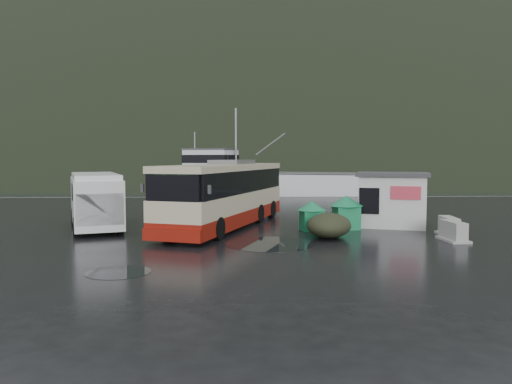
{
  "coord_description": "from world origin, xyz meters",
  "views": [
    {
      "loc": [
        -0.11,
        -23.25,
        3.47
      ],
      "look_at": [
        0.69,
        2.03,
        1.7
      ],
      "focal_mm": 35.0,
      "sensor_mm": 36.0,
      "label": 1
    }
  ],
  "objects_px": {
    "waste_bin_left": "(312,230)",
    "jersey_barrier_b": "(453,241)",
    "coach_bus": "(226,227)",
    "waste_bin_right": "(346,229)",
    "dome_tent": "(329,237)",
    "ticket_kiosk": "(392,227)",
    "white_van": "(96,228)",
    "fishing_trawler": "(262,190)",
    "jersey_barrier_a": "(449,235)"
  },
  "relations": [
    {
      "from": "white_van",
      "to": "ticket_kiosk",
      "type": "xyz_separation_m",
      "value": [
        14.65,
        0.09,
        0.0
      ]
    },
    {
      "from": "coach_bus",
      "to": "fishing_trawler",
      "type": "xyz_separation_m",
      "value": [
        2.99,
        28.09,
        0.0
      ]
    },
    {
      "from": "white_van",
      "to": "waste_bin_right",
      "type": "relative_size",
      "value": 3.98
    },
    {
      "from": "coach_bus",
      "to": "jersey_barrier_a",
      "type": "distance_m",
      "value": 10.46
    },
    {
      "from": "white_van",
      "to": "ticket_kiosk",
      "type": "relative_size",
      "value": 1.86
    },
    {
      "from": "waste_bin_left",
      "to": "jersey_barrier_b",
      "type": "xyz_separation_m",
      "value": [
        5.46,
        -3.12,
        0.0
      ]
    },
    {
      "from": "dome_tent",
      "to": "ticket_kiosk",
      "type": "relative_size",
      "value": 0.77
    },
    {
      "from": "jersey_barrier_b",
      "to": "fishing_trawler",
      "type": "xyz_separation_m",
      "value": [
        -6.57,
        32.65,
        0.0
      ]
    },
    {
      "from": "white_van",
      "to": "fishing_trawler",
      "type": "relative_size",
      "value": 0.26
    },
    {
      "from": "jersey_barrier_b",
      "to": "fishing_trawler",
      "type": "relative_size",
      "value": 0.07
    },
    {
      "from": "waste_bin_left",
      "to": "ticket_kiosk",
      "type": "relative_size",
      "value": 0.4
    },
    {
      "from": "fishing_trawler",
      "to": "white_van",
      "type": "bearing_deg",
      "value": -88.56
    },
    {
      "from": "waste_bin_left",
      "to": "dome_tent",
      "type": "height_order",
      "value": "waste_bin_left"
    },
    {
      "from": "waste_bin_right",
      "to": "dome_tent",
      "type": "relative_size",
      "value": 0.61
    },
    {
      "from": "jersey_barrier_a",
      "to": "fishing_trawler",
      "type": "height_order",
      "value": "fishing_trawler"
    },
    {
      "from": "white_van",
      "to": "dome_tent",
      "type": "xyz_separation_m",
      "value": [
        10.91,
        -3.16,
        0.0
      ]
    },
    {
      "from": "white_van",
      "to": "dome_tent",
      "type": "distance_m",
      "value": 11.36
    },
    {
      "from": "jersey_barrier_a",
      "to": "waste_bin_right",
      "type": "bearing_deg",
      "value": 152.38
    },
    {
      "from": "white_van",
      "to": "waste_bin_left",
      "type": "bearing_deg",
      "value": -25.59
    },
    {
      "from": "dome_tent",
      "to": "coach_bus",
      "type": "bearing_deg",
      "value": 142.47
    },
    {
      "from": "waste_bin_right",
      "to": "jersey_barrier_a",
      "type": "relative_size",
      "value": 0.98
    },
    {
      "from": "coach_bus",
      "to": "jersey_barrier_a",
      "type": "xyz_separation_m",
      "value": [
        9.97,
        -3.14,
        0.0
      ]
    },
    {
      "from": "dome_tent",
      "to": "white_van",
      "type": "bearing_deg",
      "value": 163.82
    },
    {
      "from": "white_van",
      "to": "fishing_trawler",
      "type": "xyz_separation_m",
      "value": [
        9.34,
        28.43,
        0.0
      ]
    },
    {
      "from": "waste_bin_left",
      "to": "waste_bin_right",
      "type": "relative_size",
      "value": 0.86
    },
    {
      "from": "waste_bin_left",
      "to": "jersey_barrier_b",
      "type": "height_order",
      "value": "waste_bin_left"
    },
    {
      "from": "dome_tent",
      "to": "ticket_kiosk",
      "type": "bearing_deg",
      "value": 40.97
    },
    {
      "from": "ticket_kiosk",
      "to": "dome_tent",
      "type": "bearing_deg",
      "value": -121.2
    },
    {
      "from": "coach_bus",
      "to": "waste_bin_right",
      "type": "xyz_separation_m",
      "value": [
        5.84,
        -0.97,
        0.0
      ]
    },
    {
      "from": "ticket_kiosk",
      "to": "jersey_barrier_a",
      "type": "distance_m",
      "value": 3.34
    },
    {
      "from": "ticket_kiosk",
      "to": "jersey_barrier_b",
      "type": "xyz_separation_m",
      "value": [
        1.26,
        -4.31,
        0.0
      ]
    },
    {
      "from": "fishing_trawler",
      "to": "dome_tent",
      "type": "bearing_deg",
      "value": -67.53
    },
    {
      "from": "coach_bus",
      "to": "waste_bin_right",
      "type": "relative_size",
      "value": 7.31
    },
    {
      "from": "white_van",
      "to": "waste_bin_left",
      "type": "height_order",
      "value": "white_van"
    },
    {
      "from": "waste_bin_left",
      "to": "fishing_trawler",
      "type": "xyz_separation_m",
      "value": [
        -1.11,
        29.53,
        0.0
      ]
    },
    {
      "from": "coach_bus",
      "to": "dome_tent",
      "type": "distance_m",
      "value": 5.74
    },
    {
      "from": "dome_tent",
      "to": "jersey_barrier_b",
      "type": "xyz_separation_m",
      "value": [
        5.0,
        -1.06,
        0.0
      ]
    },
    {
      "from": "dome_tent",
      "to": "jersey_barrier_a",
      "type": "relative_size",
      "value": 1.62
    },
    {
      "from": "ticket_kiosk",
      "to": "fishing_trawler",
      "type": "xyz_separation_m",
      "value": [
        -5.31,
        28.34,
        0.0
      ]
    },
    {
      "from": "coach_bus",
      "to": "jersey_barrier_b",
      "type": "height_order",
      "value": "coach_bus"
    },
    {
      "from": "waste_bin_left",
      "to": "dome_tent",
      "type": "distance_m",
      "value": 2.11
    },
    {
      "from": "coach_bus",
      "to": "waste_bin_left",
      "type": "bearing_deg",
      "value": -0.12
    },
    {
      "from": "waste_bin_right",
      "to": "waste_bin_left",
      "type": "bearing_deg",
      "value": -164.99
    },
    {
      "from": "jersey_barrier_b",
      "to": "fishing_trawler",
      "type": "bearing_deg",
      "value": 101.38
    },
    {
      "from": "ticket_kiosk",
      "to": "fishing_trawler",
      "type": "relative_size",
      "value": 0.14
    },
    {
      "from": "waste_bin_left",
      "to": "waste_bin_right",
      "type": "xyz_separation_m",
      "value": [
        1.74,
        0.47,
        0.0
      ]
    },
    {
      "from": "waste_bin_left",
      "to": "jersey_barrier_a",
      "type": "relative_size",
      "value": 0.85
    },
    {
      "from": "white_van",
      "to": "coach_bus",
      "type": "bearing_deg",
      "value": -16.53
    },
    {
      "from": "fishing_trawler",
      "to": "jersey_barrier_a",
      "type": "bearing_deg",
      "value": -57.76
    },
    {
      "from": "dome_tent",
      "to": "ticket_kiosk",
      "type": "distance_m",
      "value": 4.96
    }
  ]
}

